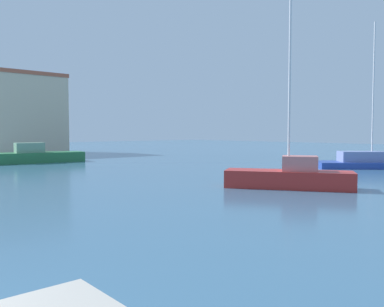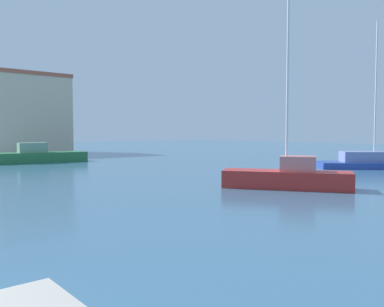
{
  "view_description": "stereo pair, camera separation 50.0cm",
  "coord_description": "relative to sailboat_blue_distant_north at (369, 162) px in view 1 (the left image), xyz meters",
  "views": [
    {
      "loc": [
        0.67,
        -5.64,
        2.97
      ],
      "look_at": [
        19.23,
        15.48,
        1.41
      ],
      "focal_mm": 37.48,
      "sensor_mm": 36.0,
      "label": 1
    },
    {
      "loc": [
        1.05,
        -5.97,
        2.97
      ],
      "look_at": [
        19.23,
        15.48,
        1.41
      ],
      "focal_mm": 37.48,
      "sensor_mm": 36.0,
      "label": 2
    }
  ],
  "objects": [
    {
      "name": "sailboat_red_near_pier",
      "position": [
        -14.62,
        -2.63,
        0.14
      ],
      "size": [
        5.09,
        6.39,
        9.91
      ],
      "color": "#B22823",
      "rests_on": "water"
    },
    {
      "name": "yacht_club",
      "position": [
        -13.64,
        41.22,
        4.88
      ],
      "size": [
        10.17,
        7.8,
        10.73
      ],
      "color": "beige",
      "rests_on": "ground"
    },
    {
      "name": "sailboat_blue_distant_north",
      "position": [
        0.0,
        0.0,
        0.0
      ],
      "size": [
        8.31,
        8.17,
        11.72
      ],
      "color": "#233D93",
      "rests_on": "water"
    },
    {
      "name": "motorboat_green_far_left",
      "position": [
        -18.21,
        23.43,
        0.14
      ],
      "size": [
        8.56,
        3.77,
        1.9
      ],
      "color": "#28703D",
      "rests_on": "water"
    },
    {
      "name": "water",
      "position": [
        -17.88,
        10.75,
        -0.49
      ],
      "size": [
        160.0,
        160.0,
        0.0
      ],
      "primitive_type": "plane",
      "color": "#38607F",
      "rests_on": "ground"
    }
  ]
}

